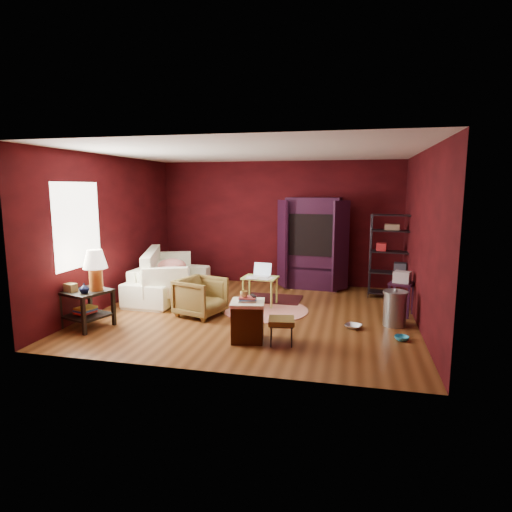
{
  "coord_description": "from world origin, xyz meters",
  "views": [
    {
      "loc": [
        1.69,
        -7.16,
        2.21
      ],
      "look_at": [
        0.0,
        0.2,
        1.0
      ],
      "focal_mm": 30.0,
      "sensor_mm": 36.0,
      "label": 1
    }
  ],
  "objects_px": {
    "wire_shelving": "(392,252)",
    "sofa": "(169,275)",
    "hamper": "(248,320)",
    "armchair": "(201,295)",
    "side_table": "(91,281)",
    "laptop_desk": "(260,280)",
    "tv_armoire": "(313,241)"
  },
  "relations": [
    {
      "from": "wire_shelving",
      "to": "sofa",
      "type": "bearing_deg",
      "value": -161.62
    },
    {
      "from": "hamper",
      "to": "wire_shelving",
      "type": "relative_size",
      "value": 0.4
    },
    {
      "from": "sofa",
      "to": "armchair",
      "type": "bearing_deg",
      "value": -133.43
    },
    {
      "from": "armchair",
      "to": "side_table",
      "type": "distance_m",
      "value": 1.8
    },
    {
      "from": "hamper",
      "to": "sofa",
      "type": "bearing_deg",
      "value": 135.77
    },
    {
      "from": "armchair",
      "to": "side_table",
      "type": "xyz_separation_m",
      "value": [
        -1.47,
        -0.96,
        0.38
      ]
    },
    {
      "from": "sofa",
      "to": "laptop_desk",
      "type": "bearing_deg",
      "value": -93.99
    },
    {
      "from": "sofa",
      "to": "tv_armoire",
      "type": "xyz_separation_m",
      "value": [
        2.77,
        1.44,
        0.59
      ]
    },
    {
      "from": "side_table",
      "to": "wire_shelving",
      "type": "xyz_separation_m",
      "value": [
        4.78,
        2.99,
        0.18
      ]
    },
    {
      "from": "sofa",
      "to": "wire_shelving",
      "type": "height_order",
      "value": "wire_shelving"
    },
    {
      "from": "hamper",
      "to": "laptop_desk",
      "type": "relative_size",
      "value": 0.85
    },
    {
      "from": "sofa",
      "to": "tv_armoire",
      "type": "height_order",
      "value": "tv_armoire"
    },
    {
      "from": "sofa",
      "to": "armchair",
      "type": "height_order",
      "value": "sofa"
    },
    {
      "from": "armchair",
      "to": "tv_armoire",
      "type": "bearing_deg",
      "value": -16.39
    },
    {
      "from": "sofa",
      "to": "hamper",
      "type": "bearing_deg",
      "value": -131.86
    },
    {
      "from": "armchair",
      "to": "laptop_desk",
      "type": "relative_size",
      "value": 0.93
    },
    {
      "from": "laptop_desk",
      "to": "tv_armoire",
      "type": "distance_m",
      "value": 1.93
    },
    {
      "from": "laptop_desk",
      "to": "wire_shelving",
      "type": "relative_size",
      "value": 0.47
    },
    {
      "from": "side_table",
      "to": "tv_armoire",
      "type": "height_order",
      "value": "tv_armoire"
    },
    {
      "from": "hamper",
      "to": "laptop_desk",
      "type": "distance_m",
      "value": 1.93
    },
    {
      "from": "hamper",
      "to": "wire_shelving",
      "type": "distance_m",
      "value": 3.81
    },
    {
      "from": "tv_armoire",
      "to": "wire_shelving",
      "type": "bearing_deg",
      "value": -13.6
    },
    {
      "from": "wire_shelving",
      "to": "side_table",
      "type": "bearing_deg",
      "value": -141.35
    },
    {
      "from": "side_table",
      "to": "hamper",
      "type": "distance_m",
      "value": 2.61
    },
    {
      "from": "sofa",
      "to": "side_table",
      "type": "height_order",
      "value": "side_table"
    },
    {
      "from": "armchair",
      "to": "laptop_desk",
      "type": "height_order",
      "value": "laptop_desk"
    },
    {
      "from": "tv_armoire",
      "to": "armchair",
      "type": "bearing_deg",
      "value": -119.27
    },
    {
      "from": "sofa",
      "to": "hamper",
      "type": "distance_m",
      "value": 3.05
    },
    {
      "from": "side_table",
      "to": "wire_shelving",
      "type": "height_order",
      "value": "wire_shelving"
    },
    {
      "from": "hamper",
      "to": "tv_armoire",
      "type": "distance_m",
      "value": 3.68
    },
    {
      "from": "armchair",
      "to": "hamper",
      "type": "distance_m",
      "value": 1.49
    },
    {
      "from": "sofa",
      "to": "wire_shelving",
      "type": "relative_size",
      "value": 1.36
    }
  ]
}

